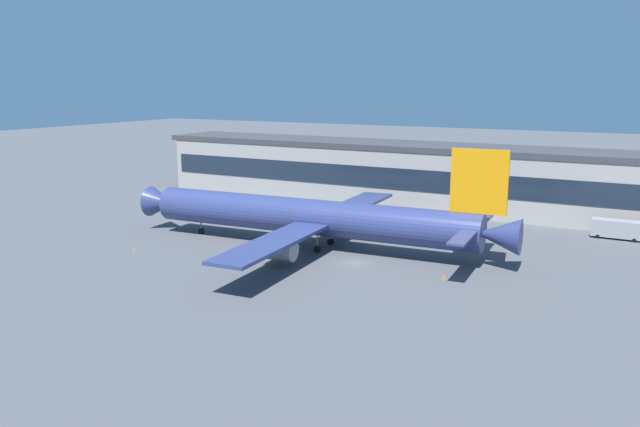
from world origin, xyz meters
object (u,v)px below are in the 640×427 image
object	(u,v)px
traffic_cone_0	(287,262)
traffic_cone_2	(444,276)
fuel_truck	(618,229)
airliner	(314,217)
traffic_cone_1	(134,250)

from	to	relation	value
traffic_cone_0	traffic_cone_2	distance (m)	23.72
traffic_cone_2	fuel_truck	bearing A→B (deg)	61.68
airliner	traffic_cone_2	size ratio (longest dim) A/B	103.97
fuel_truck	traffic_cone_0	xyz separation A→B (m)	(-43.25, -41.68, -1.59)
traffic_cone_1	traffic_cone_2	world-z (taller)	traffic_cone_2
fuel_truck	traffic_cone_1	size ratio (longest dim) A/B	14.80
airliner	fuel_truck	xyz separation A→B (m)	(44.57, 30.89, -3.28)
airliner	traffic_cone_2	world-z (taller)	airliner
traffic_cone_0	traffic_cone_1	distance (m)	26.52
airliner	traffic_cone_0	xyz separation A→B (m)	(1.32, -10.78, -4.87)
traffic_cone_2	traffic_cone_0	bearing A→B (deg)	-168.81
traffic_cone_0	traffic_cone_1	size ratio (longest dim) A/B	1.02
traffic_cone_0	traffic_cone_1	bearing A→B (deg)	-167.65
airliner	traffic_cone_1	bearing A→B (deg)	-146.20
fuel_truck	traffic_cone_0	distance (m)	60.08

